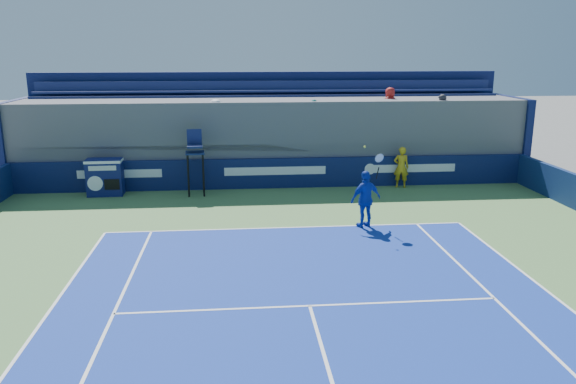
{
  "coord_description": "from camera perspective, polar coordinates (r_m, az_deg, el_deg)",
  "views": [
    {
      "loc": [
        -1.47,
        -4.56,
        5.34
      ],
      "look_at": [
        0.0,
        11.5,
        1.25
      ],
      "focal_mm": 35.0,
      "sensor_mm": 36.0,
      "label": 1
    }
  ],
  "objects": [
    {
      "name": "stadium_seating",
      "position": [
        24.02,
        -1.64,
        5.83
      ],
      "size": [
        21.0,
        4.05,
        4.4
      ],
      "color": "#535359",
      "rests_on": "ground"
    },
    {
      "name": "match_clock",
      "position": [
        22.15,
        -18.1,
        1.54
      ],
      "size": [
        1.33,
        0.76,
        1.4
      ],
      "color": "#101752",
      "rests_on": "ground"
    },
    {
      "name": "tennis_player",
      "position": [
        17.36,
        7.9,
        -0.72
      ],
      "size": [
        1.13,
        0.78,
        2.57
      ],
      "color": "#1638B3",
      "rests_on": "apron"
    },
    {
      "name": "back_hoarding",
      "position": [
        22.22,
        -1.31,
        1.91
      ],
      "size": [
        20.4,
        0.21,
        1.2
      ],
      "color": "#0B1543",
      "rests_on": "ground"
    },
    {
      "name": "ball_person",
      "position": [
        22.7,
        11.43,
        2.49
      ],
      "size": [
        0.67,
        0.51,
        1.64
      ],
      "primitive_type": "imported",
      "rotation": [
        0.0,
        0.0,
        2.94
      ],
      "color": "gold",
      "rests_on": "apron"
    },
    {
      "name": "umpire_chair",
      "position": [
        21.24,
        -9.42,
        3.7
      ],
      "size": [
        0.75,
        0.75,
        2.48
      ],
      "color": "black",
      "rests_on": "ground"
    }
  ]
}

